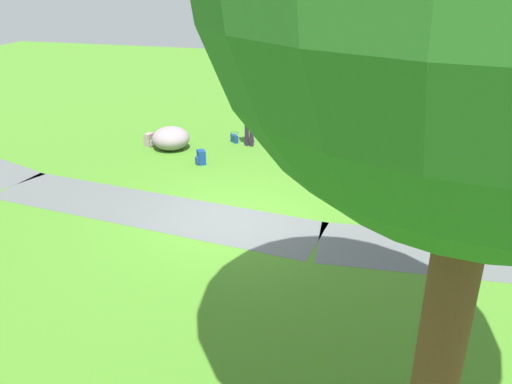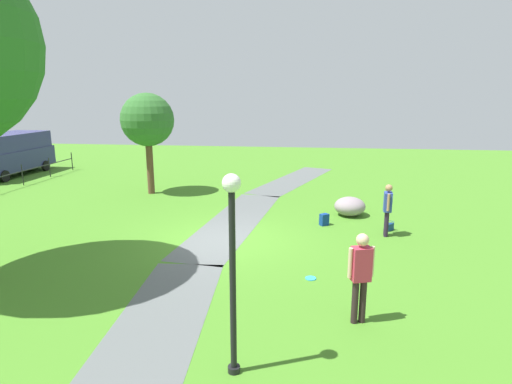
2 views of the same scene
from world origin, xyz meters
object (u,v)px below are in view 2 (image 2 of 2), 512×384
object	(u,v)px
lamp_post	(232,254)
frisbee_on_grass	(311,278)
spare_backpack_on_lawn	(324,220)
delivery_van	(5,153)
young_tree_near_path	(147,121)
woman_with_handbag	(388,206)
man_near_boulder	(361,271)
backpack_by_boulder	(350,205)
lawn_boulder	(350,206)
handbag_on_grass	(389,226)

from	to	relation	value
lamp_post	frisbee_on_grass	xyz separation A→B (m)	(3.68, -1.22, -2.01)
spare_backpack_on_lawn	frisbee_on_grass	size ratio (longest dim) A/B	1.51
delivery_van	young_tree_near_path	bearing A→B (deg)	-108.34
spare_backpack_on_lawn	woman_with_handbag	bearing A→B (deg)	-114.69
delivery_van	man_near_boulder	bearing A→B (deg)	-126.96
woman_with_handbag	man_near_boulder	world-z (taller)	man_near_boulder
man_near_boulder	backpack_by_boulder	distance (m)	8.44
lawn_boulder	backpack_by_boulder	bearing A→B (deg)	-7.56
spare_backpack_on_lawn	man_near_boulder	bearing A→B (deg)	-175.75
frisbee_on_grass	delivery_van	bearing A→B (deg)	55.75
woman_with_handbag	backpack_by_boulder	distance (m)	3.19
lamp_post	frisbee_on_grass	distance (m)	4.36
lamp_post	woman_with_handbag	bearing A→B (deg)	-26.46
lawn_boulder	handbag_on_grass	bearing A→B (deg)	-145.56
handbag_on_grass	lawn_boulder	bearing A→B (deg)	34.44
young_tree_near_path	frisbee_on_grass	distance (m)	11.41
man_near_boulder	delivery_van	bearing A→B (deg)	53.04
spare_backpack_on_lawn	lamp_post	bearing A→B (deg)	168.29
woman_with_handbag	handbag_on_grass	bearing A→B (deg)	-21.22
lamp_post	handbag_on_grass	size ratio (longest dim) A/B	8.42
delivery_van	lamp_post	bearing A→B (deg)	-134.16
young_tree_near_path	lamp_post	bearing A→B (deg)	-153.40
young_tree_near_path	woman_with_handbag	world-z (taller)	young_tree_near_path
lamp_post	frisbee_on_grass	bearing A→B (deg)	-18.41
woman_with_handbag	backpack_by_boulder	size ratio (longest dim) A/B	4.15
lawn_boulder	backpack_by_boulder	size ratio (longest dim) A/B	3.78
backpack_by_boulder	delivery_van	xyz separation A→B (m)	(4.92, 18.29, 1.07)
man_near_boulder	frisbee_on_grass	xyz separation A→B (m)	(1.88, 0.91, -1.06)
frisbee_on_grass	handbag_on_grass	bearing A→B (deg)	-32.32
spare_backpack_on_lawn	delivery_van	bearing A→B (deg)	67.77
lawn_boulder	handbag_on_grass	xyz separation A→B (m)	(-1.66, -1.14, -0.21)
backpack_by_boulder	delivery_van	size ratio (longest dim) A/B	0.07
young_tree_near_path	spare_backpack_on_lawn	bearing A→B (deg)	-116.82
backpack_by_boulder	young_tree_near_path	bearing A→B (deg)	78.64
frisbee_on_grass	spare_backpack_on_lawn	bearing A→B (deg)	-5.81
backpack_by_boulder	spare_backpack_on_lawn	xyz separation A→B (m)	(-2.11, 1.08, 0.00)
man_near_boulder	handbag_on_grass	distance (m)	6.23
man_near_boulder	handbag_on_grass	xyz separation A→B (m)	(5.94, -1.65, -0.93)
lawn_boulder	man_near_boulder	distance (m)	7.65
lawn_boulder	woman_with_handbag	size ratio (longest dim) A/B	0.91
lawn_boulder	backpack_by_boulder	distance (m)	0.80
woman_with_handbag	young_tree_near_path	bearing A→B (deg)	63.60
spare_backpack_on_lawn	frisbee_on_grass	bearing A→B (deg)	174.19
handbag_on_grass	delivery_van	xyz separation A→B (m)	(7.36, 19.32, 1.13)
young_tree_near_path	backpack_by_boulder	bearing A→B (deg)	-101.36
frisbee_on_grass	delivery_van	world-z (taller)	delivery_van
handbag_on_grass	lamp_post	bearing A→B (deg)	153.89
lawn_boulder	woman_with_handbag	distance (m)	2.47
lawn_boulder	frisbee_on_grass	world-z (taller)	lawn_boulder
delivery_van	frisbee_on_grass	bearing A→B (deg)	-124.25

